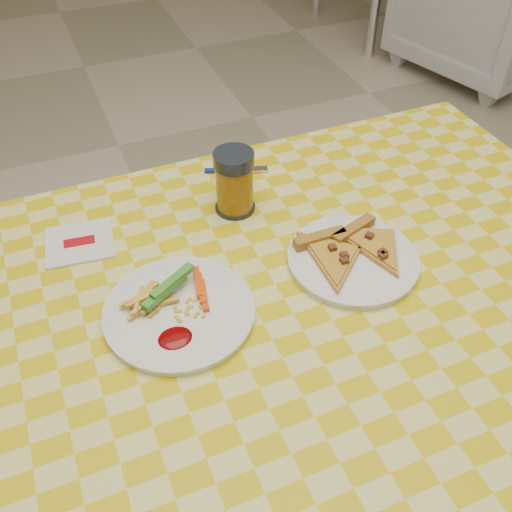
% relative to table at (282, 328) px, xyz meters
% --- Properties ---
extents(ground, '(8.00, 8.00, 0.00)m').
position_rel_table_xyz_m(ground, '(0.00, 0.00, -0.68)').
color(ground, beige).
rests_on(ground, ground).
extents(table, '(1.28, 0.88, 0.76)m').
position_rel_table_xyz_m(table, '(0.00, 0.00, 0.00)').
color(table, white).
rests_on(table, ground).
extents(plate_left, '(0.24, 0.24, 0.01)m').
position_rel_table_xyz_m(plate_left, '(-0.17, 0.03, 0.08)').
color(plate_left, white).
rests_on(plate_left, table).
extents(plate_right, '(0.28, 0.28, 0.01)m').
position_rel_table_xyz_m(plate_right, '(0.14, 0.03, 0.08)').
color(plate_right, white).
rests_on(plate_right, table).
extents(fries_veggies, '(0.16, 0.15, 0.04)m').
position_rel_table_xyz_m(fries_veggies, '(-0.17, 0.04, 0.10)').
color(fries_veggies, '#F1BC4C').
rests_on(fries_veggies, plate_left).
extents(pizza_slices, '(0.22, 0.21, 0.02)m').
position_rel_table_xyz_m(pizza_slices, '(0.15, 0.04, 0.09)').
color(pizza_slices, gold).
rests_on(pizza_slices, plate_right).
extents(drink_glass, '(0.08, 0.08, 0.12)m').
position_rel_table_xyz_m(drink_glass, '(0.01, 0.25, 0.13)').
color(drink_glass, black).
rests_on(drink_glass, table).
extents(napkin, '(0.13, 0.12, 0.01)m').
position_rel_table_xyz_m(napkin, '(-0.28, 0.26, 0.08)').
color(napkin, silver).
rests_on(napkin, table).
extents(fork, '(0.13, 0.06, 0.01)m').
position_rel_table_xyz_m(fork, '(0.06, 0.36, 0.08)').
color(fork, navy).
rests_on(fork, table).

